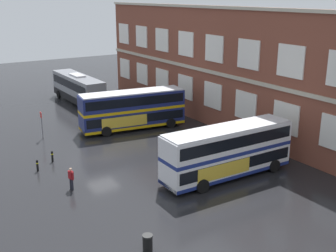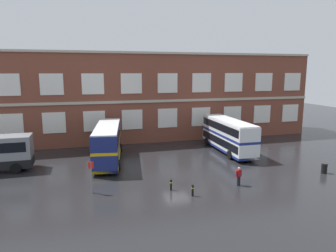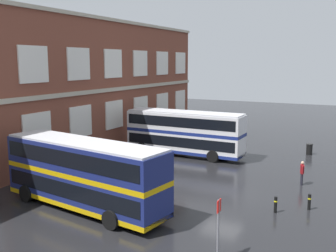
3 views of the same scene
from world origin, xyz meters
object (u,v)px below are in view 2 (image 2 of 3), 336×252
object	(u,v)px
double_decker_near	(108,143)
double_decker_middle	(228,135)
safety_bollard_west	(193,190)
station_litter_bin	(324,168)
bus_stand_flag	(91,174)
waiting_passenger	(239,175)
safety_bollard_east	(171,185)

from	to	relation	value
double_decker_near	double_decker_middle	distance (m)	14.94
double_decker_near	safety_bollard_west	bearing A→B (deg)	-63.98
double_decker_near	station_litter_bin	bearing A→B (deg)	-26.15
station_litter_bin	safety_bollard_west	world-z (taller)	station_litter_bin
bus_stand_flag	safety_bollard_west	bearing A→B (deg)	-19.77
waiting_passenger	bus_stand_flag	xyz separation A→B (m)	(-12.61, 1.72, 0.70)
station_litter_bin	safety_bollard_west	size ratio (longest dim) A/B	1.08
double_decker_near	station_litter_bin	distance (m)	22.75
double_decker_middle	station_litter_bin	xyz separation A→B (m)	(5.43, -10.34, -1.63)
waiting_passenger	safety_bollard_west	world-z (taller)	waiting_passenger
safety_bollard_west	waiting_passenger	bearing A→B (deg)	13.26
safety_bollard_west	safety_bollard_east	distance (m)	2.15
double_decker_middle	safety_bollard_east	xyz separation A→B (m)	(-10.49, -10.53, -1.66)
double_decker_near	safety_bollard_east	bearing A→B (deg)	-66.47
waiting_passenger	safety_bollard_east	size ratio (longest dim) A/B	1.79
waiting_passenger	bus_stand_flag	bearing A→B (deg)	172.26
double_decker_middle	waiting_passenger	bearing A→B (deg)	-111.68
double_decker_near	safety_bollard_east	world-z (taller)	double_decker_near
double_decker_middle	double_decker_near	bearing A→B (deg)	-178.71
waiting_passenger	safety_bollard_east	world-z (taller)	waiting_passenger
double_decker_middle	bus_stand_flag	size ratio (longest dim) A/B	4.09
station_litter_bin	safety_bollard_east	world-z (taller)	station_litter_bin
double_decker_middle	safety_bollard_east	bearing A→B (deg)	-134.90
safety_bollard_west	safety_bollard_east	size ratio (longest dim) A/B	1.00
double_decker_middle	safety_bollard_east	size ratio (longest dim) A/B	11.63
waiting_passenger	safety_bollard_west	bearing A→B (deg)	-166.74
waiting_passenger	safety_bollard_east	xyz separation A→B (m)	(-6.09, 0.55, -0.44)
safety_bollard_west	safety_bollard_east	xyz separation A→B (m)	(-1.35, 1.67, 0.00)
double_decker_near	bus_stand_flag	world-z (taller)	double_decker_near
double_decker_middle	safety_bollard_west	bearing A→B (deg)	-126.84
bus_stand_flag	waiting_passenger	bearing A→B (deg)	-7.74
waiting_passenger	bus_stand_flag	size ratio (longest dim) A/B	0.63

